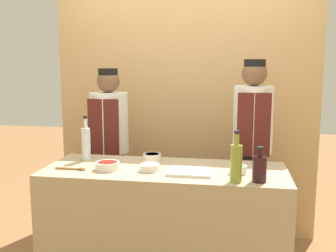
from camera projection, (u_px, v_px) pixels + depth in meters
The scene contains 13 objects.
cabinet_wall at pixel (186, 111), 3.84m from camera, with size 2.49×0.18×2.40m.
counter at pixel (165, 232), 2.82m from camera, with size 1.69×0.65×0.94m.
sauce_bowl_red at pixel (107, 165), 2.71m from camera, with size 0.17×0.17×0.05m.
sauce_bowl_purple at pixel (152, 157), 2.94m from camera, with size 0.13×0.13×0.06m.
sauce_bowl_green at pixel (238, 169), 2.61m from camera, with size 0.11×0.11×0.06m.
sauce_bowl_orange at pixel (150, 167), 2.68m from camera, with size 0.13×0.13×0.05m.
cutting_board at pixel (190, 172), 2.62m from camera, with size 0.29×0.22×0.02m.
bottle_wine at pixel (260, 168), 2.42m from camera, with size 0.09×0.09×0.22m.
bottle_oil at pixel (236, 162), 2.41m from camera, with size 0.07×0.07×0.32m.
bottle_clear at pixel (86, 143), 2.96m from camera, with size 0.06×0.06×0.34m.
wooden_spoon at pixel (74, 168), 2.70m from camera, with size 0.22×0.04×0.02m.
chef_left at pixel (110, 151), 3.52m from camera, with size 0.34×0.34×1.62m.
chef_right at pixel (252, 151), 3.31m from camera, with size 0.33×0.33×1.69m.
Camera 1 is at (0.46, -2.62, 1.66)m, focal length 42.00 mm.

